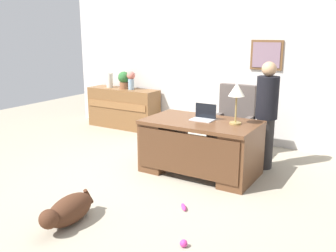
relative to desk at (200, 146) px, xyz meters
name	(u,v)px	position (x,y,z in m)	size (l,w,h in m)	color
ground_plane	(147,182)	(-0.46, -0.69, -0.42)	(12.00, 12.00, 0.00)	#9E937F
back_wall	(225,67)	(-0.45, 1.91, 0.94)	(7.00, 0.16, 2.70)	silver
desk	(200,146)	(0.00, 0.00, 0.00)	(1.60, 0.94, 0.78)	brown
credenza	(124,108)	(-2.58, 1.56, 0.00)	(1.57, 0.50, 0.83)	brown
armchair	(233,126)	(0.11, 0.98, 0.09)	(0.60, 0.59, 1.17)	#564C47
person_standing	(266,115)	(0.72, 0.71, 0.40)	(0.32, 0.32, 1.59)	#262323
dog_lying	(68,210)	(-0.54, -2.05, -0.26)	(0.36, 0.81, 0.30)	#472819
laptop	(204,116)	(0.00, 0.10, 0.42)	(0.32, 0.22, 0.23)	#B2B5BA
desk_lamp	(237,92)	(0.48, 0.10, 0.80)	(0.22, 0.22, 0.56)	#9E8447
vase_with_flowers	(131,79)	(-2.36, 1.56, 0.63)	(0.17, 0.17, 0.38)	#8BADC7
vase_empty	(110,80)	(-2.93, 1.56, 0.57)	(0.14, 0.14, 0.31)	silver
potted_plant	(124,79)	(-2.55, 1.56, 0.62)	(0.24, 0.24, 0.36)	brown
dog_toy_ball	(184,243)	(0.73, -1.81, -0.38)	(0.08, 0.08, 0.08)	#D8338C
dog_toy_bone	(184,207)	(0.35, -1.12, -0.39)	(0.17, 0.05, 0.05)	#D8338C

